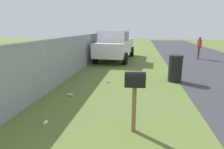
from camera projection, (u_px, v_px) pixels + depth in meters
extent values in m
cube|color=brown|center=(134.00, 109.00, 4.06)|extent=(0.09, 0.09, 1.04)
cube|color=black|center=(135.00, 82.00, 3.91)|extent=(0.23, 0.45, 0.22)
cylinder|color=black|center=(135.00, 76.00, 3.88)|extent=(0.23, 0.45, 0.20)
cube|color=red|center=(135.00, 77.00, 4.00)|extent=(0.02, 0.04, 0.18)
cube|color=silver|center=(116.00, 47.00, 13.38)|extent=(5.48, 2.27, 0.90)
cube|color=silver|center=(114.00, 36.00, 12.57)|extent=(1.93, 1.89, 0.76)
cube|color=black|center=(114.00, 36.00, 12.57)|extent=(1.88, 1.92, 0.53)
cube|color=silver|center=(130.00, 39.00, 14.19)|extent=(2.79, 0.26, 0.12)
cube|color=silver|center=(108.00, 39.00, 14.56)|extent=(2.79, 0.26, 0.12)
cylinder|color=black|center=(125.00, 58.00, 11.62)|extent=(0.77, 0.31, 0.76)
cylinder|color=black|center=(96.00, 57.00, 12.03)|extent=(0.77, 0.31, 0.76)
cylinder|color=black|center=(132.00, 52.00, 14.98)|extent=(0.77, 0.31, 0.76)
cylinder|color=black|center=(108.00, 51.00, 15.39)|extent=(0.77, 0.31, 0.76)
cylinder|color=black|center=(175.00, 69.00, 7.92)|extent=(0.56, 0.56, 1.05)
cylinder|color=black|center=(176.00, 56.00, 7.78)|extent=(0.59, 0.59, 0.08)
cylinder|color=#4C4238|center=(198.00, 54.00, 13.52)|extent=(0.14, 0.14, 0.81)
cylinder|color=#4C4238|center=(198.00, 54.00, 13.65)|extent=(0.14, 0.14, 0.81)
cylinder|color=#B23333|center=(199.00, 44.00, 13.41)|extent=(0.30, 0.30, 0.61)
sphere|color=#8C6647|center=(200.00, 38.00, 13.31)|extent=(0.22, 0.22, 0.22)
cylinder|color=#B23333|center=(200.00, 44.00, 13.23)|extent=(0.09, 0.17, 0.55)
cylinder|color=#B23333|center=(199.00, 43.00, 13.58)|extent=(0.09, 0.17, 0.55)
cylinder|color=#9EA3A8|center=(44.00, 68.00, 6.28)|extent=(0.07, 0.07, 1.86)
cylinder|color=#9EA3A8|center=(70.00, 57.00, 8.52)|extent=(0.07, 0.07, 1.86)
cylinder|color=#9EA3A8|center=(85.00, 51.00, 10.76)|extent=(0.07, 0.07, 1.86)
cylinder|color=#9EA3A8|center=(95.00, 47.00, 13.00)|extent=(0.07, 0.07, 1.86)
cylinder|color=#9EA3A8|center=(102.00, 44.00, 15.24)|extent=(0.07, 0.07, 1.86)
cube|color=#9EA3A8|center=(57.00, 39.00, 7.18)|extent=(16.37, 0.04, 0.04)
cube|color=gray|center=(59.00, 62.00, 7.40)|extent=(16.37, 0.01, 1.86)
cylinder|color=#B2D8BF|center=(70.00, 95.00, 6.32)|extent=(0.12, 0.23, 0.07)
cylinder|color=silver|center=(108.00, 82.00, 7.84)|extent=(0.08, 0.13, 0.07)
cylinder|color=white|center=(45.00, 123.00, 4.46)|extent=(0.11, 0.09, 0.08)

